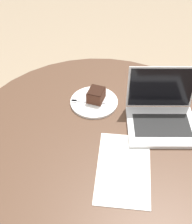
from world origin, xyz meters
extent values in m
plane|color=gray|center=(0.00, 0.00, 0.00)|extent=(12.00, 12.00, 0.00)
cylinder|color=#4C3323|center=(0.00, 0.00, 0.01)|extent=(0.44, 0.44, 0.02)
cylinder|color=#4C3323|center=(0.00, 0.00, 0.35)|extent=(0.12, 0.12, 0.66)
cylinder|color=#4C3323|center=(0.00, 0.00, 0.69)|extent=(1.23, 1.23, 0.03)
cube|color=white|center=(0.14, 0.15, 0.71)|extent=(0.40, 0.28, 0.00)
cylinder|color=white|center=(-0.20, -0.09, 0.72)|extent=(0.23, 0.23, 0.01)
cube|color=#472619|center=(-0.21, -0.08, 0.75)|extent=(0.08, 0.08, 0.06)
cube|color=black|center=(-0.21, -0.08, 0.78)|extent=(0.08, 0.07, 0.00)
cube|color=silver|center=(-0.19, -0.11, 0.72)|extent=(0.05, 0.17, 0.00)
cube|color=silver|center=(-0.17, -0.18, 0.72)|extent=(0.03, 0.03, 0.00)
cylinder|color=#C6AD89|center=(-0.40, 0.31, 0.76)|extent=(0.08, 0.08, 0.09)
cube|color=silver|center=(-0.13, 0.26, 0.72)|extent=(0.33, 0.37, 0.02)
cube|color=black|center=(-0.13, 0.26, 0.73)|extent=(0.22, 0.29, 0.00)
cube|color=silver|center=(-0.26, 0.22, 0.84)|extent=(0.10, 0.30, 0.23)
cube|color=black|center=(-0.25, 0.22, 0.84)|extent=(0.09, 0.28, 0.21)
camera|label=1|loc=(0.90, 0.28, 1.73)|focal=50.00mm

